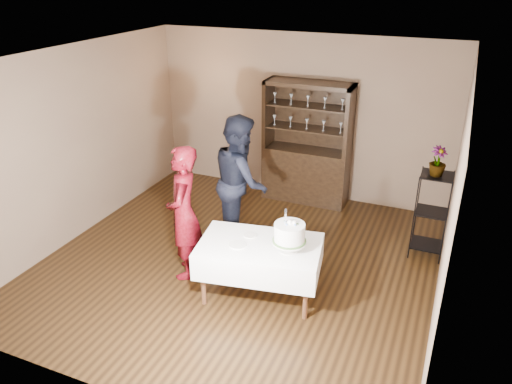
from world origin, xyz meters
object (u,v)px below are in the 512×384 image
(woman, at_px, (183,213))
(potted_plant, at_px, (438,161))
(man, at_px, (241,181))
(cake_table, at_px, (260,256))
(plant_etagere, at_px, (431,212))
(china_hutch, at_px, (306,162))
(cake, at_px, (289,234))

(woman, bearing_deg, potted_plant, 99.18)
(man, bearing_deg, cake_table, -174.22)
(plant_etagere, bearing_deg, china_hutch, 153.17)
(cake, bearing_deg, woman, 176.54)
(china_hutch, height_order, plant_etagere, china_hutch)
(cake_table, xyz_separation_m, man, (-0.73, 1.10, 0.40))
(china_hutch, distance_m, cake, 2.90)
(china_hutch, relative_size, cake, 3.72)
(cake, distance_m, potted_plant, 2.25)
(plant_etagere, height_order, woman, woman)
(man, height_order, potted_plant, man)
(cake_table, relative_size, cake, 2.87)
(cake_table, height_order, man, man)
(man, relative_size, cake, 3.48)
(potted_plant, bearing_deg, plant_etagere, 56.27)
(woman, xyz_separation_m, cake, (1.41, -0.09, 0.05))
(cake_table, distance_m, cake, 0.53)
(china_hutch, relative_size, cake_table, 1.30)
(cake_table, bearing_deg, plant_etagere, 44.82)
(woman, height_order, cake, woman)
(china_hutch, height_order, man, china_hutch)
(cake_table, relative_size, woman, 0.89)
(cake, bearing_deg, potted_plant, 51.41)
(potted_plant, bearing_deg, man, -165.97)
(woman, height_order, potted_plant, woman)
(woman, distance_m, man, 1.07)
(plant_etagere, relative_size, cake_table, 0.78)
(woman, distance_m, potted_plant, 3.28)
(china_hutch, bearing_deg, potted_plant, -27.72)
(plant_etagere, height_order, cake, cake)
(cake_table, bearing_deg, woman, 175.79)
(plant_etagere, xyz_separation_m, cake_table, (-1.76, -1.75, -0.11))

